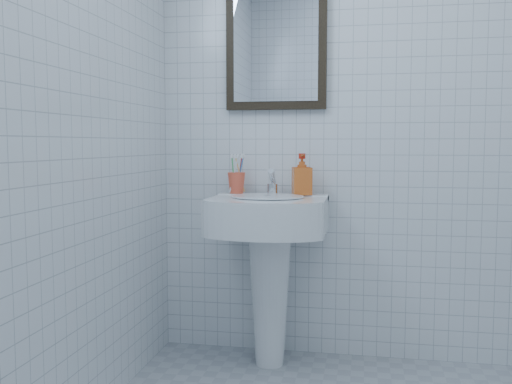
# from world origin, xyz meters

# --- Properties ---
(wall_back) EXTENTS (2.20, 0.02, 2.50)m
(wall_back) POSITION_xyz_m (0.00, 1.20, 1.25)
(wall_back) COLOR white
(wall_back) RESTS_ON ground
(wall_left) EXTENTS (0.02, 2.40, 2.50)m
(wall_left) POSITION_xyz_m (-1.10, 0.00, 1.25)
(wall_left) COLOR white
(wall_left) RESTS_ON ground
(washbasin) EXTENTS (0.54, 0.40, 0.83)m
(washbasin) POSITION_xyz_m (-0.51, 0.99, 0.56)
(washbasin) COLOR white
(washbasin) RESTS_ON ground
(faucet) EXTENTS (0.05, 0.11, 0.13)m
(faucet) POSITION_xyz_m (-0.51, 1.08, 0.87)
(faucet) COLOR silver
(faucet) RESTS_ON washbasin
(toothbrush_cup) EXTENTS (0.10, 0.10, 0.10)m
(toothbrush_cup) POSITION_xyz_m (-0.70, 1.11, 0.88)
(toothbrush_cup) COLOR #E65135
(toothbrush_cup) RESTS_ON washbasin
(soap_dispenser) EXTENTS (0.11, 0.11, 0.20)m
(soap_dispenser) POSITION_xyz_m (-0.37, 1.09, 0.92)
(soap_dispenser) COLOR #C53E13
(soap_dispenser) RESTS_ON washbasin
(wall_mirror) EXTENTS (0.50, 0.04, 0.62)m
(wall_mirror) POSITION_xyz_m (-0.51, 1.18, 1.55)
(wall_mirror) COLOR black
(wall_mirror) RESTS_ON wall_back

